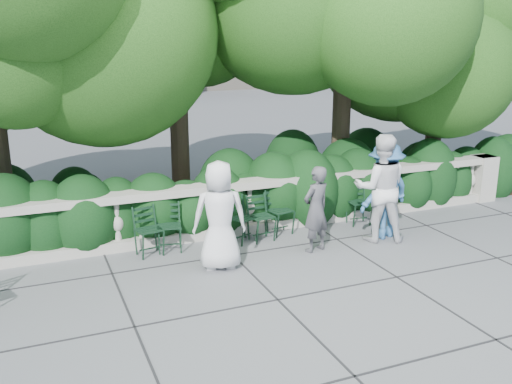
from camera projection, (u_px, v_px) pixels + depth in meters
name	position (u px, v px, depth m)	size (l,w,h in m)	color
ground	(280.00, 268.00, 9.04)	(90.00, 90.00, 0.00)	#585960
balustrade	(239.00, 208.00, 10.51)	(12.00, 0.44, 1.00)	#9E998E
shrub_hedge	(219.00, 215.00, 11.70)	(15.00, 2.60, 1.70)	black
tree_canopy	(245.00, 14.00, 11.07)	(15.04, 6.52, 6.78)	#3F3023
chair_a	(171.00, 254.00, 9.62)	(0.44, 0.48, 0.84)	black
chair_b	(153.00, 258.00, 9.46)	(0.44, 0.48, 0.84)	black
chair_c	(266.00, 243.00, 10.14)	(0.44, 0.48, 0.84)	black
chair_d	(249.00, 244.00, 10.08)	(0.44, 0.48, 0.84)	black
chair_e	(285.00, 236.00, 10.48)	(0.44, 0.48, 0.84)	black
chair_f	(362.00, 226.00, 11.00)	(0.44, 0.48, 0.84)	black
person_businessman	(220.00, 216.00, 8.83)	(0.85, 0.55, 1.73)	silver
person_woman_grey	(316.00, 209.00, 9.57)	(0.54, 0.36, 1.49)	#46454B
person_casual_man	(380.00, 188.00, 10.05)	(0.94, 0.73, 1.93)	white
person_older_blue	(385.00, 191.00, 10.22)	(1.13, 0.65, 1.75)	#35689F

